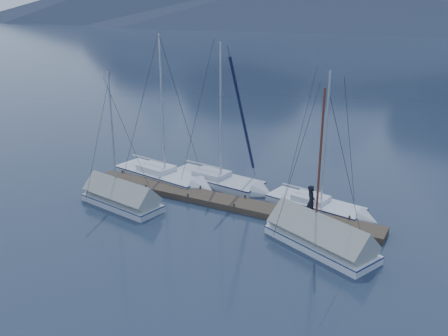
{
  "coord_description": "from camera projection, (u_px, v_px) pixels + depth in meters",
  "views": [
    {
      "loc": [
        11.93,
        -19.97,
        10.81
      ],
      "look_at": [
        0.0,
        2.0,
        2.2
      ],
      "focal_mm": 38.0,
      "sensor_mm": 36.0,
      "label": 1
    }
  ],
  "objects": [
    {
      "name": "dock",
      "position": [
        224.0,
        202.0,
        27.12
      ],
      "size": [
        18.0,
        1.5,
        0.54
      ],
      "color": "#382D23",
      "rests_on": "ground"
    },
    {
      "name": "sailboat_open_left",
      "position": [
        171.0,
        179.0,
        30.63
      ],
      "size": [
        7.93,
        3.57,
        10.17
      ],
      "color": "silver",
      "rests_on": "ground"
    },
    {
      "name": "sailboat_open_right",
      "position": [
        328.0,
        209.0,
        26.16
      ],
      "size": [
        6.61,
        3.03,
        8.46
      ],
      "color": "silver",
      "rests_on": "ground"
    },
    {
      "name": "mooring_posts",
      "position": [
        216.0,
        197.0,
        27.27
      ],
      "size": [
        15.12,
        1.52,
        0.35
      ],
      "color": "#382D23",
      "rests_on": "ground"
    },
    {
      "name": "sailboat_covered_far",
      "position": [
        116.0,
        197.0,
        27.06
      ],
      "size": [
        6.11,
        2.8,
        8.28
      ],
      "color": "silver",
      "rests_on": "ground"
    },
    {
      "name": "person",
      "position": [
        311.0,
        202.0,
        24.26
      ],
      "size": [
        0.66,
        0.78,
        1.83
      ],
      "primitive_type": "imported",
      "rotation": [
        0.0,
        0.0,
        1.97
      ],
      "color": "black",
      "rests_on": "dock"
    },
    {
      "name": "sailboat_covered_near",
      "position": [
        312.0,
        236.0,
        22.52
      ],
      "size": [
        6.66,
        4.27,
        8.34
      ],
      "color": "white",
      "rests_on": "ground"
    },
    {
      "name": "sailboat_open_mid",
      "position": [
        228.0,
        184.0,
        29.78
      ],
      "size": [
        7.53,
        3.23,
        9.7
      ],
      "color": "#B8BEC5",
      "rests_on": "ground"
    },
    {
      "name": "ground",
      "position": [
        206.0,
        217.0,
        25.5
      ],
      "size": [
        1000.0,
        1000.0,
        0.0
      ],
      "primitive_type": "plane",
      "color": "#172134",
      "rests_on": "ground"
    }
  ]
}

